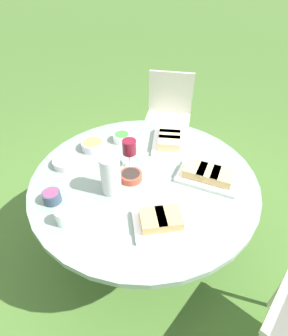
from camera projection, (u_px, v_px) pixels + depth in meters
The scene contains 14 objects.
ground_plane at pixel (144, 248), 2.03m from camera, with size 40.00×40.00×0.00m, color #446B2B.
dining_table at pixel (144, 189), 1.63m from camera, with size 1.33×1.33×0.74m.
chair_near_right at pixel (168, 112), 2.64m from camera, with size 0.51×0.53×0.89m.
water_pitcher at pixel (111, 175), 1.39m from camera, with size 0.12×0.11×0.23m.
wine_glass at pixel (129, 148), 1.54m from camera, with size 0.08×0.08×0.19m.
platter_bread_main at pixel (208, 175), 1.51m from camera, with size 0.33×0.40×0.07m.
platter_charcuterie at pixel (169, 139), 1.80m from camera, with size 0.36×0.27×0.08m.
platter_sandwich_side at pixel (164, 221), 1.26m from camera, with size 0.23×0.36×0.07m.
bowl_fries at pixel (93, 145), 1.75m from camera, with size 0.15×0.15×0.06m.
bowl_salad at pixel (122, 137), 1.82m from camera, with size 0.12×0.12×0.06m.
bowl_olives at pixel (131, 176), 1.52m from camera, with size 0.13×0.13×0.04m.
bowl_dip_red at pixel (52, 196), 1.37m from camera, with size 0.09×0.09×0.06m.
bowl_dip_cream at pixel (66, 162), 1.62m from camera, with size 0.16×0.16×0.05m.
cup_water_near at pixel (63, 217), 1.26m from camera, with size 0.07×0.07×0.08m.
Camera 1 is at (-1.17, 0.05, 1.77)m, focal length 28.00 mm.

